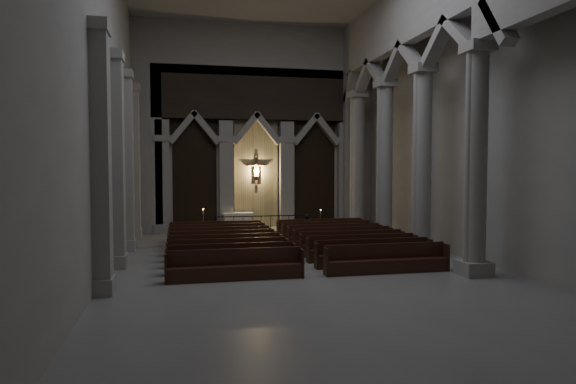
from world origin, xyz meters
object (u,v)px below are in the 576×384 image
object	(u,v)px
altar_rail	(261,221)
pews	(287,247)
altar	(238,221)
candle_stand_right	(320,227)
candle_stand_left	(203,229)
worshipper	(308,228)

from	to	relation	value
altar_rail	pews	xyz separation A→B (m)	(0.00, -6.95, -0.36)
altar	pews	size ratio (longest dim) A/B	0.18
candle_stand_right	pews	distance (m)	7.27
pews	candle_stand_left	bearing A→B (deg)	116.85
altar	altar_rail	bearing A→B (deg)	-49.13
altar	pews	world-z (taller)	altar
candle_stand_left	candle_stand_right	size ratio (longest dim) A/B	1.12
altar_rail	candle_stand_right	size ratio (longest dim) A/B	3.97
candle_stand_right	pews	bearing A→B (deg)	-117.00
altar_rail	candle_stand_left	distance (m)	3.30
altar	candle_stand_right	world-z (taller)	candle_stand_right
candle_stand_left	worshipper	xyz separation A→B (m)	(5.07, -2.79, 0.28)
altar_rail	candle_stand_right	xyz separation A→B (m)	(3.30, -0.47, -0.33)
altar	worshipper	xyz separation A→B (m)	(3.01, -4.69, 0.07)
altar	pews	distance (m)	8.40
altar	worshipper	distance (m)	5.58
pews	worshipper	xyz separation A→B (m)	(1.83, 3.62, 0.35)
altar	candle_stand_left	xyz separation A→B (m)	(-2.06, -1.91, -0.21)
candle_stand_left	altar_rail	bearing A→B (deg)	9.47
candle_stand_right	candle_stand_left	bearing A→B (deg)	-179.41
altar	candle_stand_right	distance (m)	4.85
altar_rail	candle_stand_right	bearing A→B (deg)	-8.18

